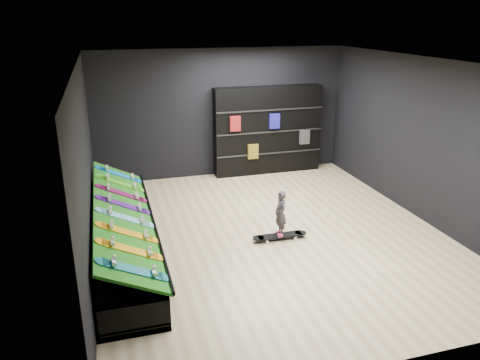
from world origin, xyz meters
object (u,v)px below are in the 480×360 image
object	(u,v)px
display_rack	(123,239)
child	(280,222)
back_shelving	(268,130)
floor_skateboard	(280,237)

from	to	relation	value
display_rack	child	world-z (taller)	child
back_shelving	child	size ratio (longest dim) A/B	5.43
display_rack	child	bearing A→B (deg)	-5.96
display_rack	floor_skateboard	xyz separation A→B (m)	(2.63, -0.27, -0.20)
child	display_rack	bearing A→B (deg)	-96.38
display_rack	child	xyz separation A→B (m)	(2.63, -0.27, 0.08)
floor_skateboard	child	bearing A→B (deg)	0.00
display_rack	child	size ratio (longest dim) A/B	9.24
display_rack	floor_skateboard	distance (m)	2.66
back_shelving	display_rack	bearing A→B (deg)	-137.81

